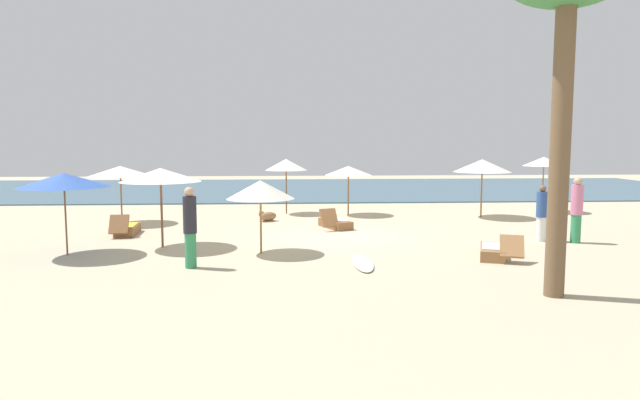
# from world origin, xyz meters

# --- Properties ---
(ground_plane) EXTENTS (60.00, 60.00, 0.00)m
(ground_plane) POSITION_xyz_m (0.00, 0.00, 0.00)
(ground_plane) COLOR #BCAD8E
(ocean_water) EXTENTS (48.00, 16.00, 0.06)m
(ocean_water) POSITION_xyz_m (0.00, 17.00, 0.03)
(ocean_water) COLOR #3D6075
(ocean_water) RESTS_ON ground_plane
(umbrella_0) EXTENTS (2.25, 2.25, 2.24)m
(umbrella_0) POSITION_xyz_m (-5.14, -1.66, 2.04)
(umbrella_0) COLOR brown
(umbrella_0) RESTS_ON ground_plane
(umbrella_1) EXTENTS (1.80, 1.80, 1.95)m
(umbrella_1) POSITION_xyz_m (-2.33, -2.66, 1.71)
(umbrella_1) COLOR olive
(umbrella_1) RESTS_ON ground_plane
(umbrella_2) EXTENTS (2.27, 2.27, 2.08)m
(umbrella_2) POSITION_xyz_m (-7.61, 3.09, 1.90)
(umbrella_2) COLOR brown
(umbrella_2) RESTS_ON ground_plane
(umbrella_3) EXTENTS (1.71, 1.71, 2.24)m
(umbrella_3) POSITION_xyz_m (-1.66, 5.49, 2.01)
(umbrella_3) COLOR brown
(umbrella_3) RESTS_ON ground_plane
(umbrella_4) EXTENTS (2.21, 2.21, 2.27)m
(umbrella_4) POSITION_xyz_m (5.95, 3.94, 2.02)
(umbrella_4) COLOR brown
(umbrella_4) RESTS_ON ground_plane
(umbrella_5) EXTENTS (1.71, 1.71, 2.31)m
(umbrella_5) POSITION_xyz_m (9.10, 5.44, 2.12)
(umbrella_5) COLOR brown
(umbrella_5) RESTS_ON ground_plane
(umbrella_6) EXTENTS (2.30, 2.30, 2.16)m
(umbrella_6) POSITION_xyz_m (-7.40, -2.62, 1.98)
(umbrella_6) COLOR brown
(umbrella_6) RESTS_ON ground_plane
(umbrella_7) EXTENTS (1.89, 1.89, 1.97)m
(umbrella_7) POSITION_xyz_m (0.84, 4.95, 1.79)
(umbrella_7) COLOR brown
(umbrella_7) RESTS_ON ground_plane
(lounger_0) EXTENTS (1.12, 1.80, 0.67)m
(lounger_0) POSITION_xyz_m (3.67, -3.62, 0.18)
(lounger_0) COLOR olive
(lounger_0) RESTS_ON ground_plane
(lounger_1) EXTENTS (1.17, 1.74, 0.74)m
(lounger_1) POSITION_xyz_m (0.00, 1.52, 0.18)
(lounger_1) COLOR brown
(lounger_1) RESTS_ON ground_plane
(lounger_3) EXTENTS (0.73, 1.71, 0.71)m
(lounger_3) POSITION_xyz_m (-6.75, 0.58, 0.18)
(lounger_3) COLOR brown
(lounger_3) RESTS_ON ground_plane
(person_1) EXTENTS (0.48, 0.48, 1.93)m
(person_1) POSITION_xyz_m (6.84, -1.65, 0.99)
(person_1) COLOR #338C59
(person_1) RESTS_ON ground_plane
(person_2) EXTENTS (0.46, 0.46, 1.68)m
(person_2) POSITION_xyz_m (5.95, -1.31, 0.85)
(person_2) COLOR white
(person_2) RESTS_ON ground_plane
(person_3) EXTENTS (0.44, 0.44, 1.92)m
(person_3) POSITION_xyz_m (-3.91, -4.30, 0.99)
(person_3) COLOR #338C59
(person_3) RESTS_ON ground_plane
(dog) EXTENTS (0.76, 0.70, 0.37)m
(dog) POSITION_xyz_m (-2.36, 3.31, 0.19)
(dog) COLOR olive
(dog) RESTS_ON ground_plane
(surfboard) EXTENTS (0.56, 2.04, 0.07)m
(surfboard) POSITION_xyz_m (0.20, -4.15, 0.04)
(surfboard) COLOR silver
(surfboard) RESTS_ON ground_plane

